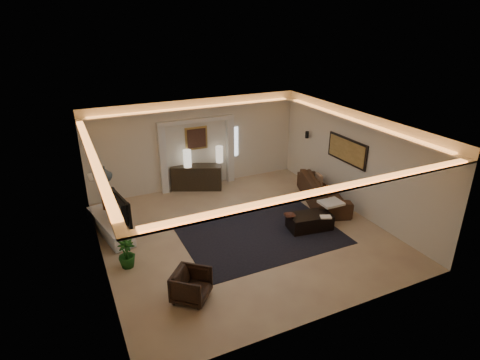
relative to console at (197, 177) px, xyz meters
name	(u,v)px	position (x,y,z in m)	size (l,w,h in m)	color
floor	(243,233)	(0.13, -3.25, -0.40)	(7.00, 7.00, 0.00)	#C7B187
ceiling	(243,126)	(0.13, -3.25, 2.50)	(7.00, 7.00, 0.00)	white
wall_back	(196,144)	(0.13, 0.25, 1.05)	(7.00, 7.00, 0.00)	silver
wall_front	(329,253)	(0.13, -6.75, 1.05)	(7.00, 7.00, 0.00)	silver
wall_left	(96,210)	(-3.37, -3.25, 1.05)	(7.00, 7.00, 0.00)	silver
wall_right	(354,162)	(3.63, -3.25, 1.05)	(7.00, 7.00, 0.00)	silver
cove_soffit	(243,137)	(0.13, -3.25, 2.22)	(7.00, 7.00, 0.04)	silver
daylight_slit	(234,142)	(1.48, 0.23, 0.95)	(0.25, 0.03, 1.00)	white
area_rug	(260,233)	(0.53, -3.45, -0.39)	(4.00, 3.00, 0.01)	black
pilaster_left	(163,160)	(-1.02, 0.15, 0.70)	(0.22, 0.20, 2.20)	silver
pilaster_right	(230,150)	(1.28, 0.15, 0.70)	(0.22, 0.20, 2.20)	silver
alcove_header	(196,120)	(0.13, 0.15, 1.85)	(2.52, 0.20, 0.12)	silver
painting_frame	(196,138)	(0.13, 0.22, 1.25)	(0.74, 0.04, 0.74)	tan
painting_canvas	(197,138)	(0.13, 0.19, 1.25)	(0.62, 0.02, 0.62)	#4C2D1E
art_panel_frame	(347,151)	(3.60, -2.95, 1.30)	(0.04, 1.64, 0.74)	black
art_panel_gold	(346,151)	(3.57, -2.95, 1.30)	(0.02, 1.50, 0.62)	tan
wall_sconce	(307,135)	(3.51, -1.05, 1.28)	(0.12, 0.12, 0.22)	black
wall_niche	(91,178)	(-3.31, -1.85, 1.25)	(0.10, 0.55, 0.04)	silver
console	(197,177)	(0.00, 0.00, 0.00)	(1.63, 0.51, 0.81)	black
lamp_left	(187,159)	(-0.28, 0.00, 0.69)	(0.25, 0.25, 0.56)	white
lamp_right	(219,154)	(0.81, -0.02, 0.69)	(0.24, 0.24, 0.54)	beige
media_ledge	(110,226)	(-3.02, -1.80, -0.18)	(0.52, 2.10, 0.39)	white
tv	(117,208)	(-2.83, -2.04, 0.41)	(0.16, 1.25, 0.72)	black
figurine	(105,202)	(-3.02, -1.16, 0.24)	(0.13, 0.13, 0.36)	#4C2C1A
ginger_jar	(104,174)	(-3.02, -2.25, 1.46)	(0.35, 0.35, 0.37)	#334655
plant	(127,254)	(-2.90, -3.49, -0.06)	(0.38, 0.38, 0.68)	#174914
sofa	(323,191)	(3.14, -2.60, -0.03)	(0.99, 2.53, 0.74)	#3A2315
throw_blanket	(331,203)	(2.61, -3.67, 0.15)	(0.61, 0.50, 0.07)	beige
throw_pillow	(319,180)	(3.28, -2.17, 0.15)	(0.11, 0.36, 0.36)	#9D7B5F
coffee_table	(310,222)	(1.85, -3.80, -0.20)	(1.14, 0.62, 0.43)	black
bowl	(289,216)	(1.28, -3.68, 0.05)	(0.30, 0.30, 0.07)	#422319
magazine	(326,217)	(2.12, -4.11, 0.02)	(0.28, 0.20, 0.03)	white
armchair	(191,286)	(-1.93, -5.17, -0.08)	(0.68, 0.70, 0.64)	black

